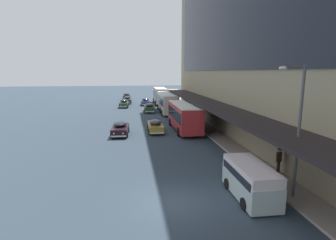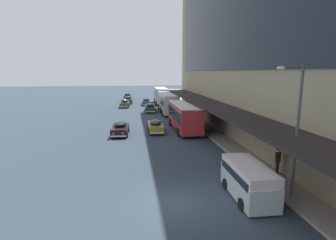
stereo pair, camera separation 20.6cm
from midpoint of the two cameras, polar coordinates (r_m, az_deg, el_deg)
ground at (r=14.95m, az=1.65°, el=-17.52°), size 240.00×240.00×0.00m
transit_bus_kerbside_front at (r=45.59m, az=0.05°, el=4.05°), size 2.85×11.22×3.29m
transit_bus_kerbside_rear at (r=57.97m, az=-1.41°, el=5.52°), size 2.81×9.15×3.44m
transit_bus_kerbside_far at (r=31.45m, az=3.74°, el=1.00°), size 2.77×9.12×3.19m
sedan_oncoming_front at (r=29.88m, az=-10.17°, el=-1.75°), size 2.02×4.45×1.54m
sedan_second_near at (r=46.23m, az=-3.80°, el=2.73°), size 2.04×4.71×1.54m
sedan_lead_near at (r=59.21m, az=-8.56°, el=4.38°), size 1.84×4.65×1.64m
sedan_second_mid at (r=68.71m, az=-8.69°, el=5.18°), size 2.02×4.51×1.53m
sedan_lead_mid at (r=52.97m, az=-9.31°, el=3.63°), size 1.89×4.50×1.61m
sedan_far_back at (r=55.67m, az=-4.65°, el=4.04°), size 1.93×4.39×1.54m
sedan_trailing_near at (r=30.78m, az=-2.58°, el=-1.27°), size 1.79×4.52×1.49m
vw_van at (r=15.77m, az=17.30°, el=-12.07°), size 1.96×4.58×1.96m
pedestrian_at_kerb at (r=19.36m, az=23.09°, el=-7.94°), size 0.51×0.43×1.86m
street_lamp at (r=15.40m, az=26.27°, el=-0.66°), size 1.50×0.28×7.22m
fire_hydrant at (r=18.63m, az=21.41°, el=-10.76°), size 0.20×0.40×0.70m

